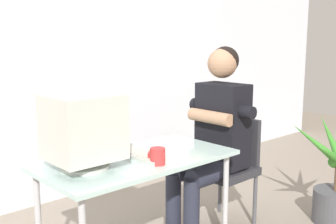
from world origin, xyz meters
name	(u,v)px	position (x,y,z in m)	size (l,w,h in m)	color
wall_back	(63,29)	(0.30, 1.40, 1.50)	(8.00, 0.10, 3.00)	silver
desk	(138,169)	(0.00, 0.00, 0.64)	(1.19, 0.61, 0.71)	#B7B7BC
crt_monitor	(84,128)	(-0.34, 0.03, 0.93)	(0.38, 0.34, 0.41)	silver
keyboard	(139,154)	(0.02, 0.01, 0.72)	(0.16, 0.44, 0.03)	silver
office_chair	(228,163)	(0.90, 0.03, 0.48)	(0.41, 0.41, 0.82)	#4C4C51
person_seated	(214,133)	(0.72, 0.03, 0.74)	(0.70, 0.56, 1.36)	black
desk_mug	(158,156)	(0.00, -0.18, 0.76)	(0.09, 0.10, 0.10)	red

